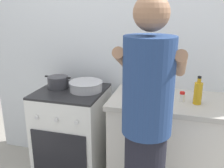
# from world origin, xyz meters

# --- Properties ---
(back_wall) EXTENTS (3.20, 0.10, 2.50)m
(back_wall) POSITION_xyz_m (0.20, 0.50, 1.25)
(back_wall) COLOR silver
(back_wall) RESTS_ON ground
(countertop) EXTENTS (1.00, 0.60, 0.90)m
(countertop) POSITION_xyz_m (0.55, 0.15, 0.45)
(countertop) COLOR silver
(countertop) RESTS_ON ground
(stove_range) EXTENTS (0.60, 0.62, 0.90)m
(stove_range) POSITION_xyz_m (-0.35, 0.15, 0.45)
(stove_range) COLOR white
(stove_range) RESTS_ON ground
(pot) EXTENTS (0.26, 0.19, 0.11)m
(pot) POSITION_xyz_m (-0.49, 0.18, 0.96)
(pot) COLOR #38383D
(pot) RESTS_ON stove_range
(mixing_bowl) EXTENTS (0.31, 0.31, 0.09)m
(mixing_bowl) POSITION_xyz_m (-0.21, 0.17, 0.95)
(mixing_bowl) COLOR #B7B7BC
(mixing_bowl) RESTS_ON stove_range
(utensil_crock) EXTENTS (0.10, 0.10, 0.34)m
(utensil_crock) POSITION_xyz_m (0.30, 0.32, 1.00)
(utensil_crock) COLOR silver
(utensil_crock) RESTS_ON countertop
(spice_bottle) EXTENTS (0.04, 0.04, 0.08)m
(spice_bottle) POSITION_xyz_m (0.63, 0.13, 0.94)
(spice_bottle) COLOR silver
(spice_bottle) RESTS_ON countertop
(oil_bottle) EXTENTS (0.06, 0.06, 0.22)m
(oil_bottle) POSITION_xyz_m (0.75, 0.10, 0.99)
(oil_bottle) COLOR gold
(oil_bottle) RESTS_ON countertop
(person) EXTENTS (0.41, 0.50, 1.70)m
(person) POSITION_xyz_m (0.43, -0.46, 0.86)
(person) COLOR black
(person) RESTS_ON ground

